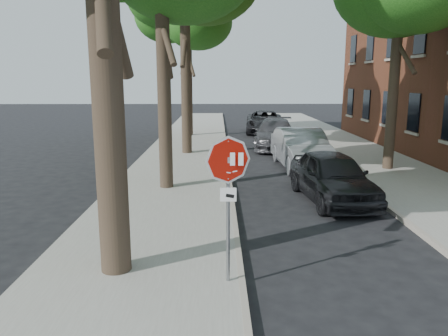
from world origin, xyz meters
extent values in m
plane|color=black|center=(0.00, 0.00, 0.00)|extent=(120.00, 120.00, 0.00)
cube|color=gray|center=(-2.50, 12.00, 0.06)|extent=(4.00, 55.00, 0.12)
cube|color=gray|center=(6.00, 12.00, 0.06)|extent=(4.00, 55.00, 0.12)
cube|color=#9E9384|center=(-0.45, 12.00, 0.07)|extent=(0.12, 55.00, 0.13)
cube|color=#9E9384|center=(3.95, 12.00, 0.07)|extent=(0.12, 55.00, 0.13)
cylinder|color=gray|center=(-0.70, 0.00, 1.42)|extent=(0.06, 0.06, 2.60)
cube|color=#99999E|center=(-0.70, -0.03, 2.32)|extent=(0.05, 0.06, 0.10)
cylinder|color=#99999E|center=(-0.70, -0.03, 2.32)|extent=(0.76, 0.32, 0.82)
cylinder|color=white|center=(-0.70, -0.05, 2.32)|extent=(0.76, 0.32, 0.82)
cylinder|color=red|center=(-0.70, -0.05, 2.32)|extent=(0.68, 0.29, 0.74)
cube|color=white|center=(-0.91, -0.06, 2.34)|extent=(0.08, 0.00, 0.22)
cube|color=white|center=(-0.77, -0.06, 2.34)|extent=(0.08, 0.00, 0.22)
cube|color=white|center=(-0.63, -0.06, 2.34)|extent=(0.08, 0.00, 0.22)
cube|color=white|center=(-0.49, -0.06, 2.34)|extent=(0.08, 0.00, 0.22)
cube|color=silver|center=(-0.81, -0.07, 2.13)|extent=(0.08, 0.00, 0.03)
cube|color=silver|center=(-0.70, -0.07, 2.11)|extent=(0.08, 0.00, 0.03)
cube|color=silver|center=(-0.59, -0.07, 2.13)|extent=(0.08, 0.00, 0.03)
cube|color=white|center=(-0.70, -0.04, 1.72)|extent=(0.28, 0.02, 0.24)
cube|color=black|center=(-0.67, -0.05, 1.70)|extent=(0.15, 0.00, 0.08)
cylinder|color=black|center=(-2.80, 0.50, 4.87)|extent=(0.56, 0.56, 9.50)
cylinder|color=black|center=(-2.60, 7.00, 4.87)|extent=(0.44, 0.44, 9.50)
cylinder|color=black|center=(-2.40, 14.00, 5.12)|extent=(0.48, 0.48, 10.00)
cylinder|color=black|center=(-2.70, 21.00, 4.62)|extent=(0.40, 0.40, 9.00)
ellipsoid|color=#145513|center=(-2.70, 21.00, 7.14)|extent=(4.16, 4.16, 3.33)
ellipsoid|color=#145513|center=(-1.76, 20.43, 8.09)|extent=(3.40, 3.40, 2.72)
ellipsoid|color=#145513|center=(-3.46, 21.76, 6.76)|extent=(3.78, 3.78, 3.02)
cylinder|color=black|center=(6.00, 10.00, 4.62)|extent=(0.40, 0.40, 9.00)
imported|color=black|center=(2.60, 5.65, 0.76)|extent=(2.20, 4.59, 1.52)
imported|color=#96999E|center=(2.60, 10.67, 0.82)|extent=(2.02, 5.09, 1.65)
imported|color=#444348|center=(2.23, 16.12, 0.77)|extent=(2.81, 5.53, 1.54)
imported|color=black|center=(2.38, 22.95, 0.76)|extent=(2.95, 5.68, 1.53)
camera|label=1|loc=(-0.87, -7.24, 3.65)|focal=35.00mm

